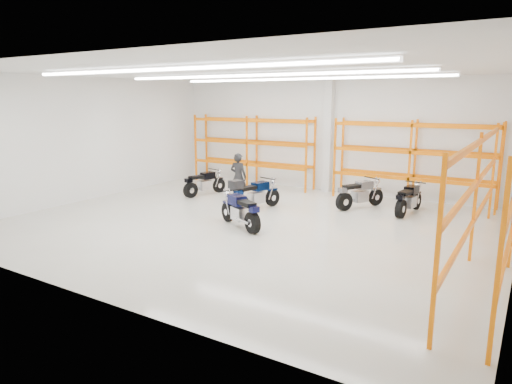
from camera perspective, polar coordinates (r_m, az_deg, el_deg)
The scene contains 12 objects.
ground at distance 13.84m, azimuth -0.71°, elevation -4.01°, with size 14.00×14.00×0.00m, color beige.
room_shell at distance 13.36m, azimuth -0.68°, elevation 9.70°, with size 14.02×12.02×4.51m.
motorcycle_main at distance 13.31m, azimuth -1.88°, elevation -2.49°, with size 1.95×1.10×1.04m.
motorcycle_back_a at distance 17.90m, azimuth -6.63°, elevation 1.03°, with size 0.81×1.98×0.99m.
motorcycle_back_b at distance 15.35m, azimuth -0.42°, elevation -0.36°, with size 0.93×2.18×1.13m.
motorcycle_back_c at distance 16.07m, azimuth 12.68°, elevation -0.32°, with size 1.10×1.93×1.03m.
motorcycle_back_d at distance 15.69m, azimuth 18.49°, elevation -0.97°, with size 0.68×2.04×1.00m.
standing_man at distance 16.86m, azimuth -2.22°, elevation 1.90°, with size 0.64×0.42×1.77m, color black.
structural_column at distance 18.57m, azimuth 9.02°, elevation 6.92°, with size 0.32×0.32×4.50m, color white.
pallet_racking_back_left at distance 19.87m, azimuth -0.53°, elevation 6.02°, with size 5.67×0.87×3.00m.
pallet_racking_back_right at distance 17.26m, azimuth 19.01°, elevation 4.53°, with size 5.67×0.87×3.00m.
pallet_racking_side at distance 11.43m, azimuth 27.86°, elevation 0.61°, with size 0.87×9.07×3.00m.
Camera 1 is at (7.15, -11.25, 3.74)m, focal length 32.00 mm.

